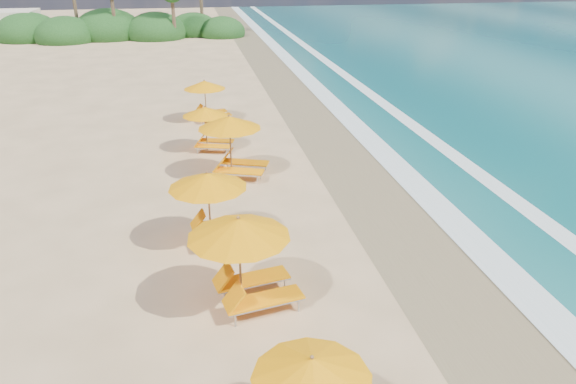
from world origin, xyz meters
name	(u,v)px	position (x,y,z in m)	size (l,w,h in m)	color
ground	(288,225)	(0.00, 0.00, 0.00)	(160.00, 160.00, 0.00)	#D9B180
wet_sand	(402,215)	(4.00, 0.00, 0.01)	(4.00, 160.00, 0.01)	#8A7752
surf_foam	(474,208)	(6.70, 0.00, 0.03)	(4.00, 160.00, 0.01)	white
station_2	(248,256)	(-1.78, -4.14, 1.44)	(3.09, 2.95, 2.57)	olive
station_3	(215,203)	(-2.38, -0.71, 1.35)	(2.81, 2.66, 2.40)	olive
station_4	(235,142)	(-1.28, 4.68, 1.42)	(3.26, 3.20, 2.54)	olive
station_5	(209,125)	(-2.14, 7.99, 1.16)	(2.60, 2.52, 2.07)	olive
station_6	(208,98)	(-1.95, 12.80, 1.25)	(2.73, 2.63, 2.23)	olive
treeline	(118,29)	(-9.94, 45.51, 1.00)	(25.80, 8.80, 9.74)	#163D14
beach_building	(2,24)	(-22.00, 48.00, 1.40)	(7.00, 5.00, 2.80)	beige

